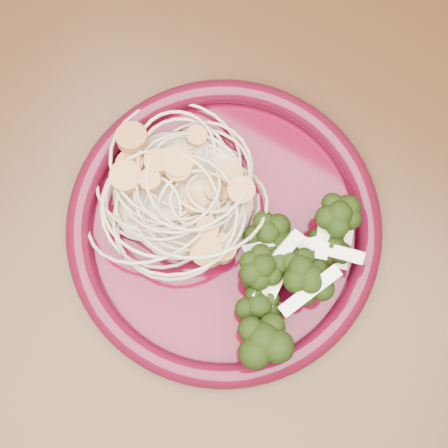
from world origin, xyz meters
name	(u,v)px	position (x,y,z in m)	size (l,w,h in m)	color
dining_table	(177,168)	(0.00, 0.00, 0.65)	(1.20, 0.80, 0.75)	#472814
dinner_plate	(224,227)	(0.09, -0.05, 0.76)	(0.30, 0.30, 0.02)	#490516
spaghetti_pile	(182,191)	(0.04, -0.04, 0.77)	(0.13, 0.11, 0.03)	#CAB991
scallop_cluster	(179,178)	(0.04, -0.04, 0.80)	(0.12, 0.12, 0.04)	#C58645
broccoli_pile	(278,264)	(0.14, -0.06, 0.78)	(0.08, 0.14, 0.05)	black
onion_garnish	(281,257)	(0.14, -0.06, 0.81)	(0.06, 0.09, 0.05)	#EFE6CD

